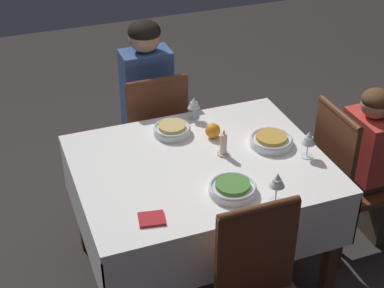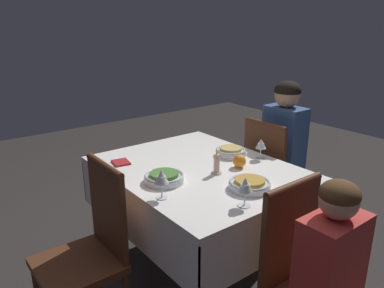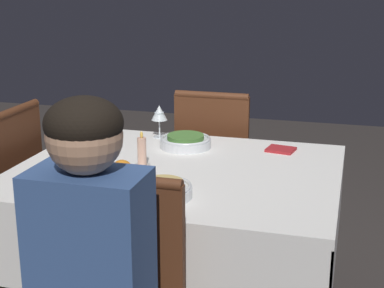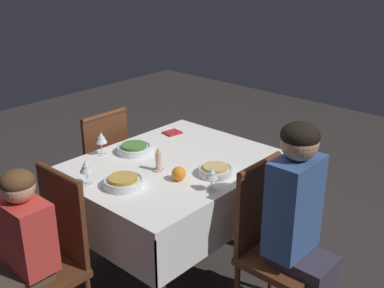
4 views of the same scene
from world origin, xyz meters
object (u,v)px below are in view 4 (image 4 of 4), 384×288
wine_glass_east (86,167)px  bowl_south (134,149)px  wine_glass_north (212,174)px  orange_fruit (179,174)px  chair_south (98,167)px  dining_table (172,177)px  person_child_red (17,260)px  candle_centerpiece (159,162)px  person_adult_denim (301,222)px  chair_east (48,254)px  bowl_north (215,170)px  wine_glass_south (101,138)px  bowl_east (123,182)px  napkin_red_folded (172,133)px  chair_north (273,240)px

wine_glass_east → bowl_south: size_ratio=0.66×
wine_glass_north → orange_fruit: bearing=-83.1°
chair_south → bowl_south: size_ratio=4.20×
bowl_south → orange_fruit: (0.10, 0.49, 0.01)m
dining_table → person_child_red: person_child_red is taller
candle_centerpiece → wine_glass_north: bearing=92.0°
chair_south → person_adult_denim: size_ratio=0.78×
dining_table → orange_fruit: 0.29m
dining_table → orange_fruit: size_ratio=15.38×
chair_east → bowl_north: chair_east is taller
person_adult_denim → orange_fruit: bearing=104.3°
bowl_south → wine_glass_south: wine_glass_south is taller
chair_south → candle_centerpiece: (0.12, 0.76, 0.30)m
wine_glass_north → bowl_east: wine_glass_north is taller
bowl_east → orange_fruit: 0.31m
bowl_north → bowl_south: 0.61m
dining_table → napkin_red_folded: napkin_red_folded is taller
chair_east → napkin_red_folded: bearing=103.0°
dining_table → person_adult_denim: (-0.03, 0.89, 0.03)m
chair_east → bowl_east: (-0.45, 0.09, 0.28)m
chair_east → person_child_red: size_ratio=0.92×
dining_table → bowl_south: 0.32m
chair_east → wine_glass_east: bearing=103.0°
napkin_red_folded → chair_north: bearing=72.8°
napkin_red_folded → wine_glass_north: bearing=57.6°
chair_east → person_adult_denim: bearing=43.0°
person_adult_denim → bowl_north: bearing=88.2°
chair_north → bowl_east: size_ratio=4.18×
dining_table → wine_glass_north: size_ratio=9.19×
wine_glass_south → chair_south: bearing=-121.1°
bowl_east → wine_glass_south: wine_glass_south is taller
dining_table → napkin_red_folded: (-0.36, -0.35, 0.11)m
bowl_east → candle_centerpiece: bearing=179.5°
wine_glass_south → orange_fruit: wine_glass_south is taller
dining_table → wine_glass_north: (0.12, 0.42, 0.20)m
orange_fruit → bowl_north: bearing=150.4°
napkin_red_folded → bowl_south: bearing=7.8°
chair_east → orange_fruit: 0.81m
chair_south → wine_glass_east: size_ratio=6.34×
person_adult_denim → orange_fruit: size_ratio=14.85×
person_child_red → bowl_east: bearing=82.2°
chair_east → orange_fruit: chair_east is taller
wine_glass_east → chair_south: bearing=-130.8°
dining_table → candle_centerpiece: size_ratio=8.59×
chair_east → wine_glass_east: size_ratio=6.34×
napkin_red_folded → person_adult_denim: bearing=74.8°
wine_glass_east → bowl_south: wine_glass_east is taller
dining_table → bowl_north: bowl_north is taller
dining_table → chair_north: chair_north is taller
bowl_south → orange_fruit: 0.50m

